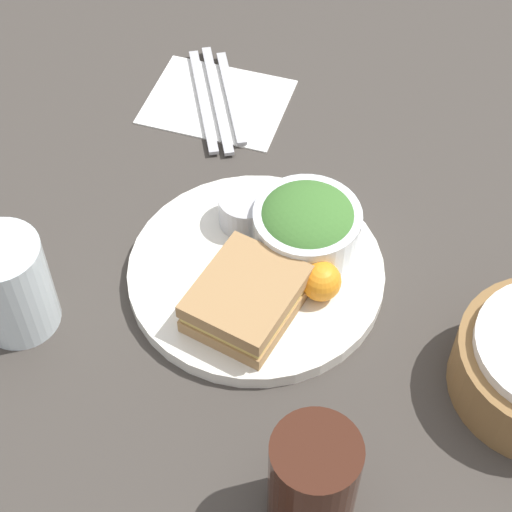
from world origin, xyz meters
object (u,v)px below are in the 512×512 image
at_px(salad_bowl, 307,225).
at_px(water_glass, 10,285).
at_px(sandwich, 246,299).
at_px(dressing_cup, 246,209).
at_px(spoon, 231,97).
at_px(drink_glass, 313,481).
at_px(knife, 217,98).
at_px(plate, 256,273).
at_px(fork, 203,100).

xyz_separation_m(salad_bowl, water_glass, (0.17, -0.26, 0.01)).
distance_m(sandwich, dressing_cup, 0.12).
bearing_deg(spoon, drink_glass, 178.37).
relative_size(sandwich, spoon, 0.73).
distance_m(drink_glass, water_glass, 0.36).
xyz_separation_m(drink_glass, water_glass, (-0.11, -0.34, -0.00)).
relative_size(knife, spoon, 1.17).
bearing_deg(plate, fork, -148.96).
relative_size(knife, water_glass, 1.83).
distance_m(sandwich, salad_bowl, 0.11).
height_order(plate, salad_bowl, salad_bowl).
relative_size(fork, knife, 0.95).
bearing_deg(spoon, knife, 90.00).
distance_m(fork, spoon, 0.04).
bearing_deg(dressing_cup, fork, -147.70).
relative_size(sandwich, dressing_cup, 2.15).
xyz_separation_m(sandwich, salad_bowl, (-0.10, 0.03, 0.01)).
bearing_deg(drink_glass, fork, -150.42).
distance_m(salad_bowl, spoon, 0.27).
height_order(sandwich, drink_glass, drink_glass).
bearing_deg(knife, sandwich, 176.81).
relative_size(fork, water_glass, 1.74).
bearing_deg(water_glass, dressing_cup, 134.74).
bearing_deg(dressing_cup, drink_glass, 27.74).
relative_size(drink_glass, water_glass, 1.04).
relative_size(plate, dressing_cup, 4.53).
xyz_separation_m(sandwich, drink_glass, (0.18, 0.12, 0.02)).
relative_size(dressing_cup, drink_glass, 0.52).
distance_m(plate, water_glass, 0.25).
distance_m(spoon, water_glass, 0.40).
height_order(salad_bowl, drink_glass, drink_glass).
relative_size(plate, salad_bowl, 2.37).
bearing_deg(spoon, water_glass, 138.27).
height_order(sandwich, dressing_cup, sandwich).
bearing_deg(fork, sandwich, 179.83).
bearing_deg(sandwich, fork, -152.71).
relative_size(plate, water_glass, 2.42).
distance_m(sandwich, drink_glass, 0.21).
xyz_separation_m(salad_bowl, dressing_cup, (-0.01, -0.07, -0.01)).
height_order(spoon, water_glass, water_glass).
bearing_deg(water_glass, sandwich, 106.84).
bearing_deg(water_glass, drink_glass, 72.20).
bearing_deg(salad_bowl, plate, -40.25).
bearing_deg(plate, sandwich, 7.68).
height_order(dressing_cup, fork, dressing_cup).
relative_size(salad_bowl, fork, 0.59).
bearing_deg(plate, knife, -152.54).
height_order(dressing_cup, water_glass, water_glass).
height_order(plate, knife, plate).
relative_size(fork, spoon, 1.11).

